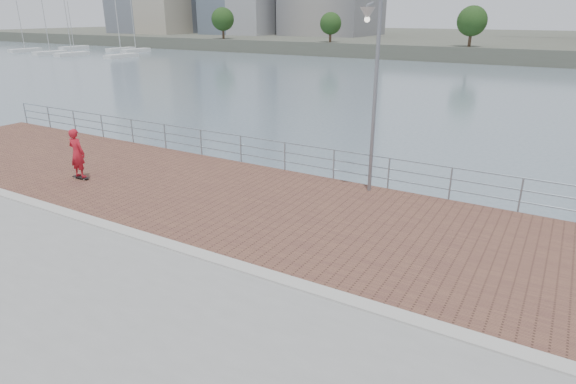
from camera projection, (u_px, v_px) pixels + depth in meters
The scene contains 9 objects.
water at pixel (248, 339), 12.04m from camera, with size 400.00×400.00×0.00m, color slate.
brick_lane at pixel (315, 216), 14.24m from camera, with size 40.00×6.80×0.02m, color brown.
curb at pixel (245, 268), 11.33m from camera, with size 40.00×0.40×0.06m, color #B7B5AD.
far_shore at pixel (554, 43), 110.50m from camera, with size 320.00×95.00×2.50m, color #4C5142.
guardrail at pixel (361, 165), 16.75m from camera, with size 39.06×0.06×1.13m.
street_lamp at pixel (372, 59), 14.44m from camera, with size 0.45×1.30×6.14m.
skateboard at pixel (81, 177), 17.41m from camera, with size 0.71×0.23×0.08m.
skateboarder at pixel (77, 153), 17.09m from camera, with size 0.65×0.42×1.77m, color red.
marina at pixel (85, 51), 97.68m from camera, with size 30.44×20.34×10.03m.
Camera 1 is at (5.94, -8.09, 5.67)m, focal length 30.00 mm.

